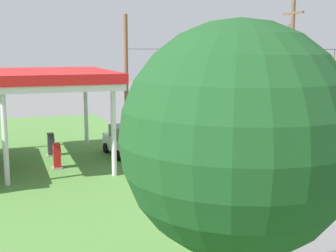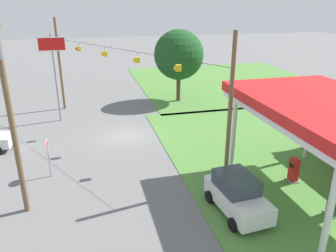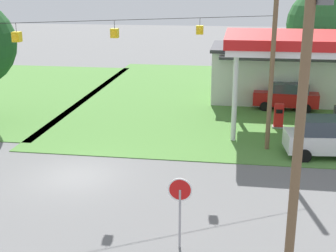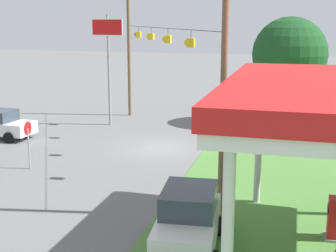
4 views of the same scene
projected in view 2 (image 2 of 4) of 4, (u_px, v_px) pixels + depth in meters
The scene contains 11 objects.
ground_plane at pixel (124, 136), 26.64m from camera, with size 160.00×160.00×0.00m, color slate.
grass_verge_opposite_corner at pixel (227, 81), 44.78m from camera, with size 24.00×24.00×0.04m, color #4C7F38.
gas_station_canopy at pixel (326, 109), 16.51m from camera, with size 10.21×7.01×5.67m.
fuel_pump_near at pixel (294, 171), 19.66m from camera, with size 0.71×0.56×1.52m.
fuel_pump_far at pixel (334, 203), 16.52m from camera, with size 0.71×0.56×1.52m.
car_at_pumps_front at pixel (237, 194), 16.74m from camera, with size 4.21×2.40×2.02m.
stop_sign_roadside at pixel (48, 150), 19.87m from camera, with size 0.80×0.08×2.50m.
stop_sign_overhead at pixel (54, 60), 28.13m from camera, with size 0.22×2.26×7.76m.
utility_pole_main at pixel (9, 109), 15.15m from camera, with size 2.20×0.44×10.03m.
signal_span_gantry at pixel (121, 77), 24.90m from camera, with size 17.87×10.24×8.91m.
tree_west_verge at pixel (179, 55), 34.26m from camera, with size 5.22×5.22×7.64m.
Camera 2 is at (24.72, -2.56, 10.25)m, focal length 35.00 mm.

